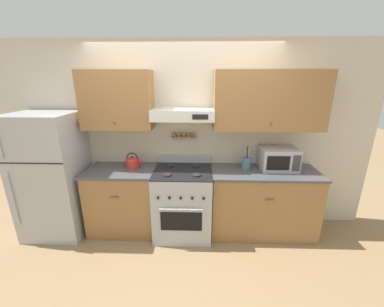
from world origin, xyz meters
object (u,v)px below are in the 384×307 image
stove_range (183,202)px  tea_kettle (133,162)px  utensil_crock (246,163)px  microwave (278,158)px  refrigerator (53,176)px

stove_range → tea_kettle: (-0.69, 0.13, 0.52)m
stove_range → utensil_crock: bearing=8.7°
tea_kettle → microwave: size_ratio=0.50×
stove_range → microwave: size_ratio=2.18×
microwave → utensil_crock: 0.42m
stove_range → utensil_crock: size_ratio=3.33×
microwave → refrigerator: bearing=-177.0°
utensil_crock → tea_kettle: bearing=-180.0°
refrigerator → microwave: size_ratio=3.53×
stove_range → refrigerator: bearing=-179.7°
stove_range → microwave: (1.26, 0.15, 0.59)m
tea_kettle → microwave: (1.95, 0.02, 0.07)m
stove_range → tea_kettle: bearing=169.3°
stove_range → tea_kettle: tea_kettle is taller
utensil_crock → microwave: bearing=2.4°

